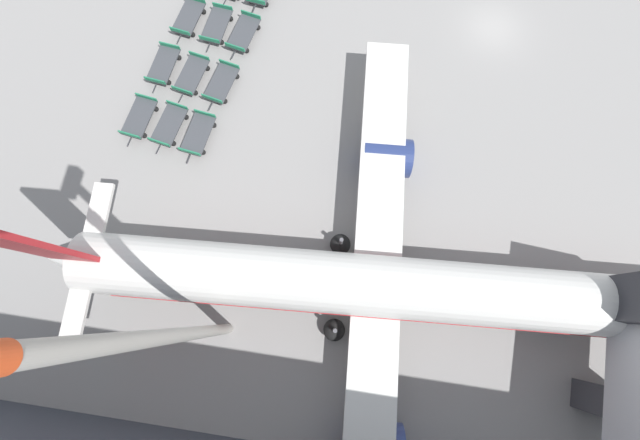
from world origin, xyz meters
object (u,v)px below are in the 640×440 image
object	(u,v)px
baggage_dolly_row_mid_b_col_c	(244,33)
apron_light_mast	(129,341)
baggage_dolly_row_mid_a_col_d	(192,75)
baggage_dolly_row_mid_a_col_e	(170,125)
baggage_dolly_row_mid_b_col_e	(198,134)
baggage_dolly_row_mid_a_col_c	(217,25)
baggage_dolly_row_near_col_c	(189,18)
baggage_dolly_row_near_col_e	(140,118)
baggage_dolly_row_near_col_d	(164,65)
baggage_dolly_row_mid_b_col_d	(222,83)
airplane	(393,287)

from	to	relation	value
baggage_dolly_row_mid_b_col_c	apron_light_mast	xyz separation A→B (m)	(20.57, 2.97, 12.37)
baggage_dolly_row_mid_b_col_c	baggage_dolly_row_mid_a_col_d	bearing A→B (deg)	-37.05
baggage_dolly_row_mid_a_col_e	baggage_dolly_row_mid_b_col_e	xyz separation A→B (m)	(0.37, 2.10, 0.00)
baggage_dolly_row_mid_a_col_e	baggage_dolly_row_mid_a_col_c	bearing A→B (deg)	169.59
baggage_dolly_row_near_col_c	baggage_dolly_row_near_col_e	bearing A→B (deg)	-10.27
baggage_dolly_row_mid_a_col_c	baggage_dolly_row_mid_b_col_c	xyz separation A→B (m)	(0.39, 2.07, 0.00)
baggage_dolly_row_mid_a_col_d	baggage_dolly_row_mid_b_col_e	world-z (taller)	same
baggage_dolly_row_mid_a_col_d	baggage_dolly_row_mid_b_col_e	distance (m)	4.63
baggage_dolly_row_mid_b_col_e	baggage_dolly_row_near_col_e	bearing A→B (deg)	-98.38
baggage_dolly_row_mid_a_col_d	baggage_dolly_row_mid_a_col_e	xyz separation A→B (m)	(4.02, -0.64, 0.00)
baggage_dolly_row_near_col_d	baggage_dolly_row_mid_a_col_e	distance (m)	4.77
baggage_dolly_row_near_col_d	baggage_dolly_row_mid_a_col_c	bearing A→B (deg)	141.38
baggage_dolly_row_mid_a_col_e	apron_light_mast	xyz separation A→B (m)	(12.61, 6.57, 12.37)
baggage_dolly_row_mid_a_col_d	baggage_dolly_row_mid_b_col_c	distance (m)	4.93
baggage_dolly_row_near_col_c	baggage_dolly_row_mid_b_col_c	xyz separation A→B (m)	(0.75, 4.25, 0.00)
baggage_dolly_row_mid_a_col_c	apron_light_mast	world-z (taller)	apron_light_mast
baggage_dolly_row_mid_b_col_d	baggage_dolly_row_mid_b_col_e	xyz separation A→B (m)	(4.05, -0.76, 0.00)
baggage_dolly_row_near_col_d	baggage_dolly_row_mid_a_col_c	distance (m)	4.89
baggage_dolly_row_mid_b_col_e	baggage_dolly_row_mid_a_col_e	bearing A→B (deg)	-99.93
airplane	baggage_dolly_row_near_col_e	size ratio (longest dim) A/B	10.48
baggage_dolly_row_mid_a_col_c	baggage_dolly_row_mid_a_col_d	xyz separation A→B (m)	(4.32, -0.90, 0.00)
baggage_dolly_row_mid_a_col_d	baggage_dolly_row_mid_a_col_c	bearing A→B (deg)	168.29
baggage_dolly_row_mid_b_col_c	baggage_dolly_row_mid_b_col_d	distance (m)	4.34
baggage_dolly_row_mid_b_col_d	apron_light_mast	distance (m)	20.79
airplane	baggage_dolly_row_near_col_e	bearing A→B (deg)	-117.08
baggage_dolly_row_near_col_d	baggage_dolly_row_mid_b_col_d	xyz separation A→B (m)	(0.84, 4.38, 0.00)
baggage_dolly_row_mid_b_col_d	baggage_dolly_row_mid_b_col_e	distance (m)	4.12
baggage_dolly_row_near_col_c	baggage_dolly_row_mid_a_col_d	size ratio (longest dim) A/B	1.00
baggage_dolly_row_mid_a_col_c	baggage_dolly_row_mid_b_col_d	bearing A→B (deg)	15.87
baggage_dolly_row_near_col_e	baggage_dolly_row_mid_b_col_c	size ratio (longest dim) A/B	1.00
airplane	baggage_dolly_row_mid_b_col_d	world-z (taller)	airplane
baggage_dolly_row_near_col_e	airplane	bearing A→B (deg)	62.92
baggage_dolly_row_near_col_e	baggage_dolly_row_mid_a_col_c	xyz separation A→B (m)	(-8.08, 3.71, 0.00)
baggage_dolly_row_mid_a_col_d	baggage_dolly_row_mid_b_col_c	xyz separation A→B (m)	(-3.93, 2.97, 0.00)
baggage_dolly_row_near_col_c	baggage_dolly_row_mid_a_col_e	size ratio (longest dim) A/B	1.00
apron_light_mast	baggage_dolly_row_near_col_d	bearing A→B (deg)	-154.71
baggage_dolly_row_near_col_e	baggage_dolly_row_mid_b_col_d	world-z (taller)	same
airplane	baggage_dolly_row_mid_b_col_d	size ratio (longest dim) A/B	10.45
baggage_dolly_row_mid_a_col_c	baggage_dolly_row_mid_a_col_d	world-z (taller)	same
baggage_dolly_row_mid_b_col_c	baggage_dolly_row_mid_b_col_d	xyz separation A→B (m)	(4.27, -0.75, 0.00)
baggage_dolly_row_near_col_d	baggage_dolly_row_mid_b_col_c	bearing A→B (deg)	123.83
baggage_dolly_row_near_col_c	baggage_dolly_row_mid_a_col_d	bearing A→B (deg)	15.37
baggage_dolly_row_near_col_e	baggage_dolly_row_mid_a_col_c	world-z (taller)	same
airplane	baggage_dolly_row_near_col_e	xyz separation A→B (m)	(-9.20, -18.00, -2.36)
baggage_dolly_row_mid_b_col_e	airplane	bearing A→B (deg)	58.02
baggage_dolly_row_mid_b_col_e	baggage_dolly_row_mid_b_col_c	bearing A→B (deg)	169.71
baggage_dolly_row_near_col_e	baggage_dolly_row_mid_b_col_d	size ratio (longest dim) A/B	1.00
baggage_dolly_row_mid_b_col_c	apron_light_mast	bearing A→B (deg)	8.21
baggage_dolly_row_mid_a_col_d	baggage_dolly_row_mid_a_col_e	world-z (taller)	same
baggage_dolly_row_mid_a_col_d	baggage_dolly_row_mid_a_col_e	distance (m)	4.07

